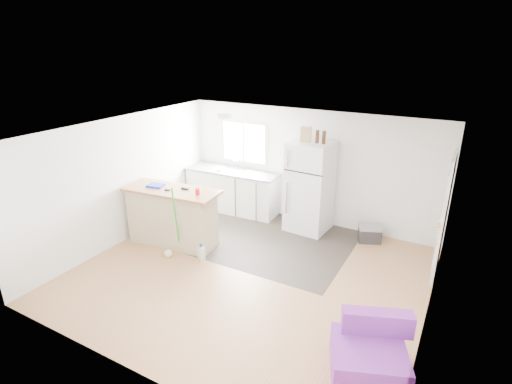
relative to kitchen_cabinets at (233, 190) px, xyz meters
The scene contains 19 objects.
room 2.83m from the kitchen_cabinets, 52.28° to the right, with size 5.51×5.01×2.41m.
vinyl_zone 1.41m from the kitchen_cabinets, 43.96° to the right, with size 4.05×2.50×0.00m, color #312B25.
window 1.12m from the kitchen_cabinets, 68.58° to the left, with size 1.18×0.06×0.98m.
interior_door 4.47m from the kitchen_cabinets, ahead, with size 0.11×0.92×2.10m.
ceiling_fixture 2.16m from the kitchen_cabinets, 63.80° to the right, with size 0.30×0.30×0.07m, color white.
kitchen_cabinets is the anchor object (origin of this frame).
peninsula 1.92m from the kitchen_cabinets, 94.37° to the right, with size 1.87×0.87×1.11m.
refrigerator 1.93m from the kitchen_cabinets, ahead, with size 0.86×0.82×1.84m.
cooler 3.17m from the kitchen_cabinets, ahead, with size 0.51×0.44×0.33m.
purple_seat 5.18m from the kitchen_cabinets, 40.05° to the right, with size 1.06×1.05×0.69m.
cleaner_jug 2.30m from the kitchen_cabinets, 72.47° to the right, with size 0.16×0.14×0.30m.
mop 2.38m from the kitchen_cabinets, 86.45° to the right, with size 0.31×0.37×1.39m.
red_cup 2.09m from the kitchen_cabinets, 75.95° to the right, with size 0.08×0.08×0.12m, color red.
blue_tray 2.10m from the kitchen_cabinets, 103.66° to the right, with size 0.30×0.22×0.04m, color #122BB1.
tool_a 1.92m from the kitchen_cabinets, 86.45° to the right, with size 0.14×0.05×0.03m, color black.
tool_b 2.11m from the kitchen_cabinets, 93.71° to the right, with size 0.10×0.04×0.03m, color black.
cardboard_box 2.33m from the kitchen_cabinets, ahead, with size 0.20×0.10×0.30m, color tan.
bottle_left 2.49m from the kitchen_cabinets, ahead, with size 0.07×0.07×0.25m, color #3C1D0A.
bottle_right 2.59m from the kitchen_cabinets, ahead, with size 0.07×0.07×0.25m, color #3C1D0A.
Camera 1 is at (2.90, -5.01, 3.67)m, focal length 28.00 mm.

